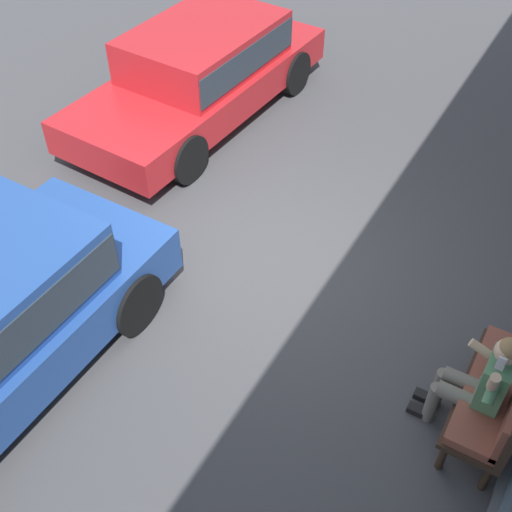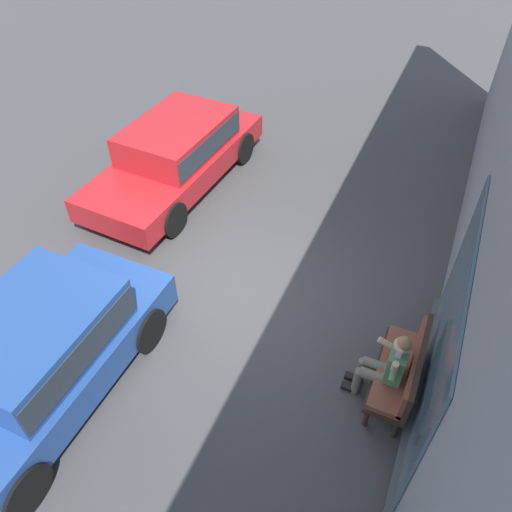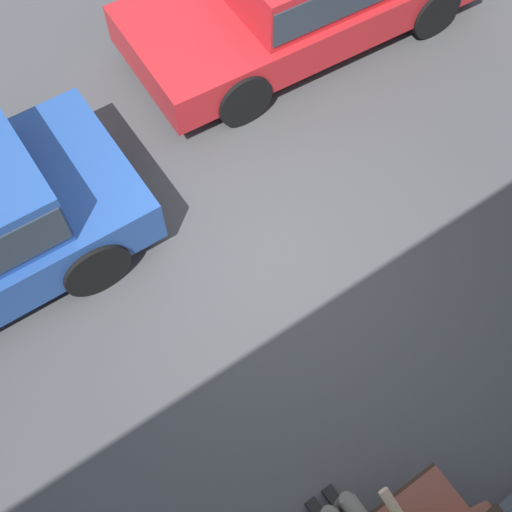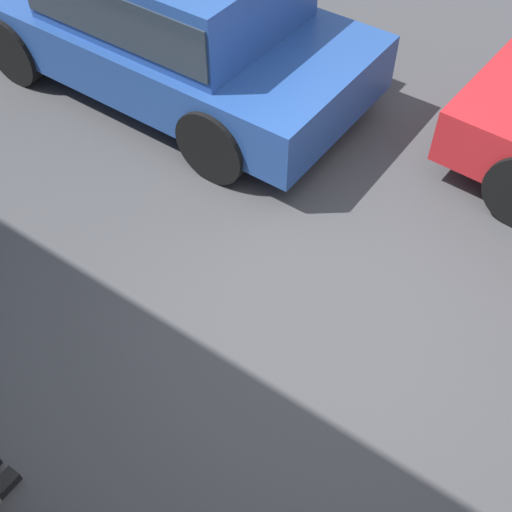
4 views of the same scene
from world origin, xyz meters
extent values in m
plane|color=#424244|center=(0.00, 0.00, 0.00)|extent=(60.00, 60.00, 0.00)
cylinder|color=#332319|center=(1.52, 3.00, 0.19)|extent=(0.07, 0.07, 0.39)
cylinder|color=#332319|center=(1.52, 2.61, 0.19)|extent=(0.07, 0.07, 0.39)
cylinder|color=#332319|center=(0.22, 2.61, 0.19)|extent=(0.07, 0.07, 0.39)
cube|color=#332319|center=(0.87, 2.81, 0.42)|extent=(1.46, 0.55, 0.06)
cube|color=brown|center=(0.87, 2.81, 0.50)|extent=(1.40, 0.49, 0.10)
cylinder|color=#6B665B|center=(1.08, 2.57, 0.50)|extent=(0.15, 0.42, 0.15)
cylinder|color=#6B665B|center=(1.08, 2.36, 0.25)|extent=(0.12, 0.12, 0.50)
cube|color=black|center=(1.08, 2.28, 0.04)|extent=(0.10, 0.24, 0.07)
cylinder|color=#6B665B|center=(0.90, 2.57, 0.50)|extent=(0.15, 0.42, 0.15)
cylinder|color=#6B665B|center=(0.90, 2.36, 0.25)|extent=(0.12, 0.12, 0.50)
cube|color=black|center=(0.90, 2.28, 0.04)|extent=(0.10, 0.24, 0.07)
cube|color=#6B665B|center=(0.99, 2.78, 0.50)|extent=(0.34, 0.24, 0.14)
cube|color=#4C7F56|center=(0.99, 2.78, 0.78)|extent=(0.38, 0.22, 0.56)
sphere|color=tan|center=(0.99, 2.78, 1.20)|extent=(0.22, 0.22, 0.22)
sphere|color=olive|center=(0.99, 2.79, 1.23)|extent=(0.20, 0.20, 0.20)
cylinder|color=#4C7F56|center=(0.75, 2.76, 0.89)|extent=(0.20, 0.10, 0.28)
cylinder|color=tan|center=(0.70, 2.60, 0.77)|extent=(0.08, 0.27, 0.17)
cylinder|color=#4C7F56|center=(1.23, 2.78, 0.96)|extent=(0.25, 0.10, 0.22)
cylinder|color=tan|center=(1.30, 2.76, 1.15)|extent=(0.16, 0.08, 0.25)
cube|color=silver|center=(1.13, 2.76, 1.19)|extent=(0.02, 0.07, 0.15)
cube|color=red|center=(-2.29, -2.49, 0.50)|extent=(4.59, 2.04, 0.49)
cube|color=red|center=(-2.47, -2.48, 1.06)|extent=(2.42, 1.71, 0.61)
cube|color=#28333D|center=(-2.47, -2.48, 1.06)|extent=(2.38, 1.74, 0.43)
cylinder|color=black|center=(-0.85, -1.71, 0.34)|extent=(0.70, 0.22, 0.69)
cylinder|color=black|center=(-0.95, -3.42, 0.34)|extent=(0.70, 0.22, 0.69)
cylinder|color=black|center=(-3.64, -1.55, 0.34)|extent=(0.70, 0.22, 0.69)
cylinder|color=black|center=(-3.73, -3.26, 0.34)|extent=(0.70, 0.22, 0.69)
cylinder|color=black|center=(1.55, -0.73, 0.35)|extent=(0.70, 0.19, 0.70)
cylinder|color=black|center=(1.53, -2.46, 0.35)|extent=(0.70, 0.19, 0.70)
camera|label=1|loc=(4.77, 2.60, 5.38)|focal=45.00mm
camera|label=2|loc=(5.12, 2.60, 6.26)|focal=35.00mm
camera|label=3|loc=(1.94, 2.60, 5.84)|focal=45.00mm
camera|label=4|loc=(-1.21, 2.60, 3.88)|focal=45.00mm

